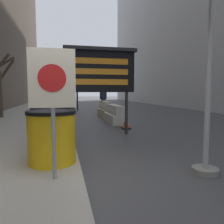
{
  "coord_description": "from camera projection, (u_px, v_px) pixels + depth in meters",
  "views": [
    {
      "loc": [
        -0.29,
        -3.15,
        1.4
      ],
      "look_at": [
        1.62,
        5.16,
        0.6
      ],
      "focal_mm": 35.0,
      "sensor_mm": 36.0,
      "label": 1
    }
  ],
  "objects": [
    {
      "name": "warning_sign",
      "position": [
        52.0,
        88.0,
        3.06
      ],
      "size": [
        0.65,
        0.08,
        1.87
      ],
      "color": "gray",
      "rests_on": "sidewalk_left"
    },
    {
      "name": "jersey_barrier_cream",
      "position": [
        105.0,
        110.0,
        11.96
      ],
      "size": [
        0.52,
        1.83,
        0.86
      ],
      "color": "beige",
      "rests_on": "ground_plane"
    },
    {
      "name": "barrel_drum_middle",
      "position": [
        51.0,
        128.0,
        4.79
      ],
      "size": [
        0.86,
        0.86,
        0.94
      ],
      "color": "yellow",
      "rests_on": "sidewalk_left"
    },
    {
      "name": "barrel_drum_foreground",
      "position": [
        52.0,
        137.0,
        3.88
      ],
      "size": [
        0.86,
        0.86,
        0.94
      ],
      "color": "yellow",
      "rests_on": "sidewalk_left"
    },
    {
      "name": "ground_plane",
      "position": [
        84.0,
        186.0,
        3.25
      ],
      "size": [
        120.0,
        120.0,
        0.0
      ],
      "primitive_type": "plane",
      "color": "#3F3F42"
    },
    {
      "name": "message_board",
      "position": [
        100.0,
        71.0,
        6.89
      ],
      "size": [
        2.29,
        0.36,
        2.76
      ],
      "color": "#28282B",
      "rests_on": "ground_plane"
    },
    {
      "name": "pedestrian_worker",
      "position": [
        103.0,
        97.0,
        16.19
      ],
      "size": [
        0.52,
        0.43,
        1.7
      ],
      "rotation": [
        0.0,
        0.0,
        0.45
      ],
      "color": "#333338",
      "rests_on": "ground_plane"
    },
    {
      "name": "steel_pole_right",
      "position": [
        208.0,
        111.0,
        3.64
      ],
      "size": [
        0.44,
        0.44,
        3.5
      ],
      "color": "gray",
      "rests_on": "ground_plane"
    },
    {
      "name": "traffic_cone_near",
      "position": [
        126.0,
        122.0,
        8.18
      ],
      "size": [
        0.31,
        0.31,
        0.55
      ],
      "color": "black",
      "rests_on": "ground_plane"
    },
    {
      "name": "jersey_barrier_white",
      "position": [
        115.0,
        115.0,
        9.78
      ],
      "size": [
        0.62,
        1.96,
        0.8
      ],
      "color": "silver",
      "rests_on": "ground_plane"
    },
    {
      "name": "traffic_light_near_curb",
      "position": [
        77.0,
        66.0,
        15.74
      ],
      "size": [
        0.28,
        0.44,
        4.55
      ],
      "color": "#2D2D30",
      "rests_on": "ground_plane"
    }
  ]
}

